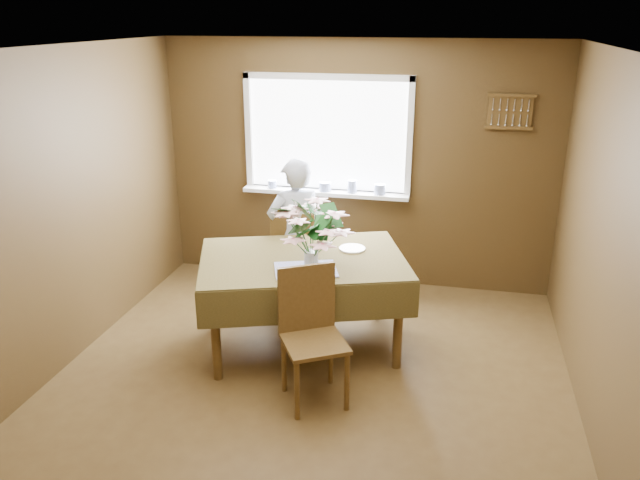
% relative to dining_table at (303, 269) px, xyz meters
% --- Properties ---
extents(floor, '(4.50, 4.50, 0.00)m').
position_rel_dining_table_xyz_m(floor, '(0.19, -0.73, -0.72)').
color(floor, '#4D371A').
rests_on(floor, ground).
extents(ceiling, '(4.50, 4.50, 0.00)m').
position_rel_dining_table_xyz_m(ceiling, '(0.19, -0.73, 1.78)').
color(ceiling, white).
rests_on(ceiling, wall_back).
extents(wall_back, '(4.00, 0.00, 4.00)m').
position_rel_dining_table_xyz_m(wall_back, '(0.19, 1.52, 0.53)').
color(wall_back, brown).
rests_on(wall_back, floor).
extents(wall_front, '(4.00, 0.00, 4.00)m').
position_rel_dining_table_xyz_m(wall_front, '(0.19, -2.98, 0.53)').
color(wall_front, brown).
rests_on(wall_front, floor).
extents(wall_left, '(0.00, 4.50, 4.50)m').
position_rel_dining_table_xyz_m(wall_left, '(-1.81, -0.73, 0.53)').
color(wall_left, brown).
rests_on(wall_left, floor).
extents(wall_right, '(0.00, 4.50, 4.50)m').
position_rel_dining_table_xyz_m(wall_right, '(2.19, -0.73, 0.53)').
color(wall_right, brown).
rests_on(wall_right, floor).
extents(window_assembly, '(1.72, 0.20, 1.22)m').
position_rel_dining_table_xyz_m(window_assembly, '(-0.11, 1.47, 0.64)').
color(window_assembly, white).
rests_on(window_assembly, wall_back).
extents(spoon_rack, '(0.44, 0.05, 0.33)m').
position_rel_dining_table_xyz_m(spoon_rack, '(1.64, 1.49, 1.13)').
color(spoon_rack, brown).
rests_on(spoon_rack, wall_back).
extents(dining_table, '(1.97, 1.64, 0.82)m').
position_rel_dining_table_xyz_m(dining_table, '(0.00, 0.00, 0.00)').
color(dining_table, brown).
rests_on(dining_table, floor).
extents(chair_far, '(0.49, 0.49, 0.97)m').
position_rel_dining_table_xyz_m(chair_far, '(-0.29, 0.78, -0.19)').
color(chair_far, brown).
rests_on(chair_far, floor).
extents(chair_near, '(0.59, 0.59, 1.01)m').
position_rel_dining_table_xyz_m(chair_near, '(0.24, -0.70, -0.17)').
color(chair_near, brown).
rests_on(chair_near, floor).
extents(seated_woman, '(0.65, 0.58, 1.48)m').
position_rel_dining_table_xyz_m(seated_woman, '(-0.26, 0.73, 0.02)').
color(seated_woman, white).
rests_on(seated_woman, floor).
extents(flower_bouquet, '(0.57, 0.57, 0.49)m').
position_rel_dining_table_xyz_m(flower_bouquet, '(0.12, -0.19, 0.42)').
color(flower_bouquet, white).
rests_on(flower_bouquet, dining_table).
extents(side_plate, '(0.32, 0.32, 0.01)m').
position_rel_dining_table_xyz_m(side_plate, '(0.37, 0.28, 0.11)').
color(side_plate, white).
rests_on(side_plate, dining_table).
extents(table_knife, '(0.04, 0.24, 0.00)m').
position_rel_dining_table_xyz_m(table_knife, '(0.24, -0.19, 0.11)').
color(table_knife, silver).
rests_on(table_knife, dining_table).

